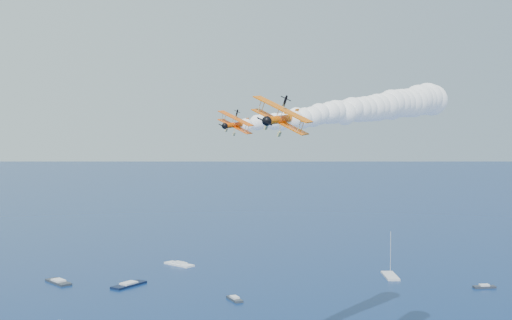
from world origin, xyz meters
name	(u,v)px	position (x,y,z in m)	size (l,w,h in m)	color
biplane_lead	(236,125)	(3.61, 40.02, 54.32)	(6.78, 7.60, 4.58)	#FF5905
biplane_trail	(282,119)	(-1.80, 13.33, 55.12)	(8.35, 9.37, 5.64)	#FF6B05
smoke_trail_lead	(330,114)	(31.34, 52.23, 56.63)	(56.46, 28.49, 11.11)	white
smoke_trail_trail	(375,107)	(24.89, 27.68, 57.43)	(54.58, 32.34, 11.11)	white
spectator_boats	(157,319)	(11.48, 108.86, 0.35)	(228.65, 163.03, 0.70)	silver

